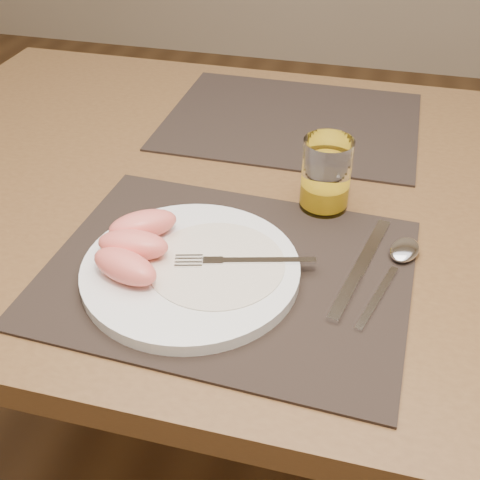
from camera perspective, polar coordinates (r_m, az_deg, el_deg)
name	(u,v)px	position (r m, az deg, el deg)	size (l,w,h in m)	color
ground	(269,464)	(1.47, 2.76, -20.47)	(5.00, 5.00, 0.00)	#56381D
table	(281,229)	(0.98, 3.89, 1.02)	(1.40, 0.90, 0.75)	brown
placemat_near	(228,271)	(0.76, -1.17, -2.96)	(0.45, 0.35, 0.00)	black
placemat_far	(292,121)	(1.12, 4.93, 11.21)	(0.45, 0.35, 0.00)	black
plate	(191,270)	(0.75, -4.68, -2.84)	(0.27, 0.27, 0.02)	white
plate_dressing	(216,263)	(0.74, -2.27, -2.22)	(0.17, 0.17, 0.00)	white
fork	(233,261)	(0.74, -0.71, -2.01)	(0.17, 0.06, 0.00)	silver
knife	(356,275)	(0.76, 10.97, -3.28)	(0.06, 0.22, 0.01)	silver
spoon	(401,256)	(0.80, 15.01, -1.50)	(0.07, 0.19, 0.01)	silver
juice_glass	(326,178)	(0.86, 8.13, 5.86)	(0.07, 0.07, 0.11)	white
grapefruit_wedges	(134,245)	(0.75, -10.02, -0.44)	(0.11, 0.16, 0.04)	#F37563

